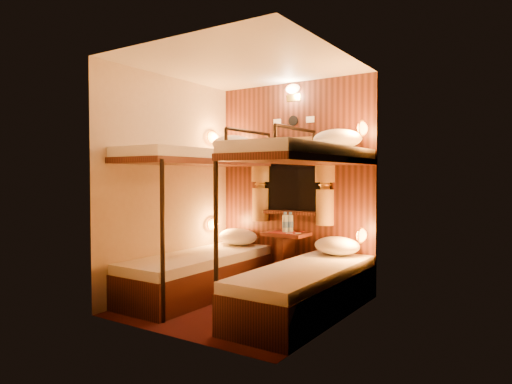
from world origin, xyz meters
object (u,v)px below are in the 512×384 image
Objects in this scene: bunk_left at (199,244)px; bottle_right at (290,223)px; table at (286,253)px; bottle_left at (285,224)px; bunk_right at (305,255)px.

bunk_left is 8.10× the size of bottle_right.
bottle_right reaches higher than table.
bunk_left is 1.02m from bottle_left.
bottle_left is 1.01× the size of bottle_right.
bunk_left is at bearing -129.68° from bottle_left.
bunk_right is 1.06m from bottle_right.
bottle_right is at bearing 126.67° from bunk_right.
table is at bearing 50.33° from bunk_left.
bunk_left is 1.00× the size of bunk_right.
bottle_left is at bearing -119.97° from bottle_right.
bunk_right is at bearing 0.00° from bunk_left.
table is at bearing -117.98° from bottle_right.
bunk_right is 1.03m from bottle_left.
bunk_right reaches higher than bottle_right.
bottle_right is (0.03, 0.05, 0.34)m from table.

